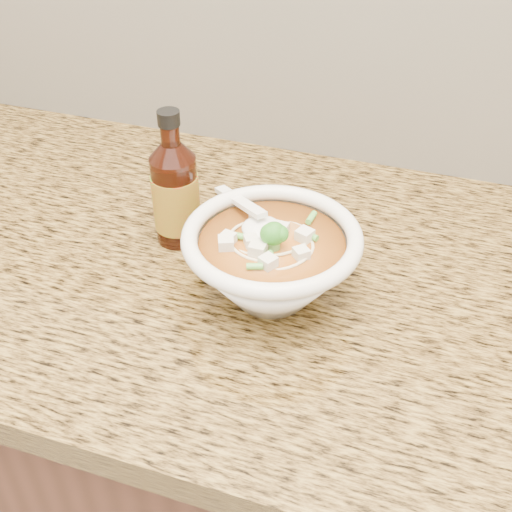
% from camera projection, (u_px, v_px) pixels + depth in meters
% --- Properties ---
extents(cabinet, '(4.00, 0.65, 0.86)m').
position_uv_depth(cabinet, '(301.00, 476.00, 1.13)').
color(cabinet, '#381C10').
rests_on(cabinet, ground).
extents(counter_slab, '(4.00, 0.68, 0.04)m').
position_uv_depth(counter_slab, '(316.00, 283.00, 0.86)').
color(counter_slab, olive).
rests_on(counter_slab, cabinet).
extents(soup_bowl, '(0.22, 0.22, 0.12)m').
position_uv_depth(soup_bowl, '(272.00, 262.00, 0.78)').
color(soup_bowl, white).
rests_on(soup_bowl, counter_slab).
extents(hot_sauce_bottle, '(0.07, 0.07, 0.19)m').
position_uv_depth(hot_sauce_bottle, '(175.00, 194.00, 0.86)').
color(hot_sauce_bottle, '#3B1208').
rests_on(hot_sauce_bottle, counter_slab).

